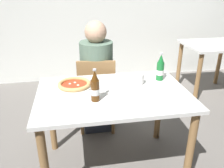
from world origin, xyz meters
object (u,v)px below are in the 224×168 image
dining_table_background (212,55)px  napkin_with_cutlery (66,109)px  dining_table_main (113,105)px  beer_bottle_left (95,88)px  diner_seated (97,80)px  chair_behind_table (97,91)px  beer_bottle_center (160,69)px  paper_cup (140,79)px  pizza_margherita_near (74,85)px

dining_table_background → napkin_with_cutlery: size_ratio=3.91×
dining_table_main → beer_bottle_left: size_ratio=4.86×
dining_table_main → diner_seated: size_ratio=0.99×
chair_behind_table → beer_bottle_center: size_ratio=3.44×
dining_table_background → paper_cup: paper_cup is taller
napkin_with_cutlery → dining_table_background: bearing=36.3°
dining_table_main → dining_table_background: same height
dining_table_main → dining_table_background: 2.11m
dining_table_background → beer_bottle_center: size_ratio=3.24×
beer_bottle_left → paper_cup: 0.47m
dining_table_background → paper_cup: size_ratio=8.42×
pizza_margherita_near → beer_bottle_center: bearing=2.4°
dining_table_background → napkin_with_cutlery: napkin_with_cutlery is taller
dining_table_background → napkin_with_cutlery: bearing=-143.7°
chair_behind_table → napkin_with_cutlery: 0.92m
dining_table_main → napkin_with_cutlery: (-0.36, -0.21, 0.12)m
dining_table_main → pizza_margherita_near: bearing=152.9°
dining_table_background → beer_bottle_center: beer_bottle_center is taller
dining_table_main → beer_bottle_left: 0.29m
dining_table_main → chair_behind_table: chair_behind_table is taller
chair_behind_table → diner_seated: diner_seated is taller
pizza_margherita_near → beer_bottle_left: bearing=-60.9°
beer_bottle_left → dining_table_main: bearing=36.1°
napkin_with_cutlery → paper_cup: size_ratio=2.15×
beer_bottle_center → dining_table_main: bearing=-157.9°
dining_table_background → napkin_with_cutlery: 2.53m
dining_table_main → beer_bottle_left: beer_bottle_left is taller
diner_seated → napkin_with_cutlery: 0.94m
dining_table_main → chair_behind_table: 0.63m
dining_table_background → pizza_margherita_near: size_ratio=2.70×
beer_bottle_center → napkin_with_cutlery: beer_bottle_center is taller
chair_behind_table → paper_cup: (0.32, -0.49, 0.32)m
paper_cup → chair_behind_table: bearing=123.1°
diner_seated → dining_table_main: bearing=-85.0°
dining_table_background → beer_bottle_center: 1.66m
dining_table_background → pizza_margherita_near: bearing=-150.1°
napkin_with_cutlery → diner_seated: bearing=70.6°
diner_seated → beer_bottle_center: diner_seated is taller
dining_table_background → pizza_margherita_near: pizza_margherita_near is taller
chair_behind_table → diner_seated: 0.11m
dining_table_main → dining_table_background: (1.67, 1.28, -0.04)m
beer_bottle_left → beer_bottle_center: same height
chair_behind_table → diner_seated: (0.01, 0.05, 0.10)m
chair_behind_table → napkin_with_cutlery: bearing=77.2°
paper_cup → pizza_margherita_near: bearing=176.8°
diner_seated → paper_cup: size_ratio=12.73×
dining_table_main → beer_bottle_center: beer_bottle_center is taller
beer_bottle_left → dining_table_background: bearing=37.5°
diner_seated → paper_cup: (0.31, -0.54, 0.21)m
beer_bottle_center → dining_table_background: bearing=42.1°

